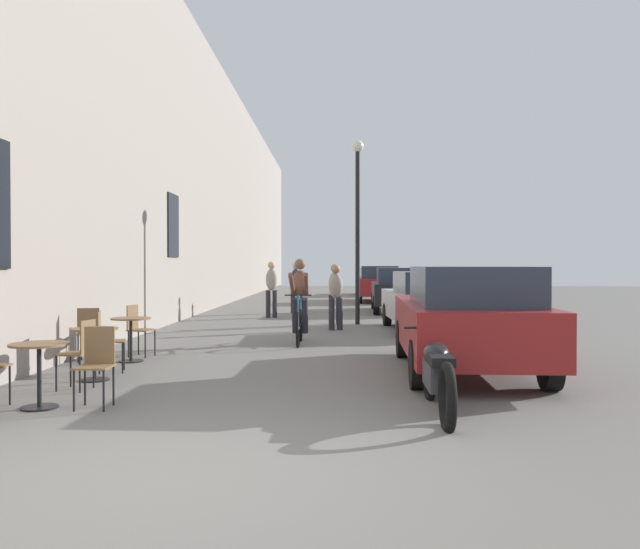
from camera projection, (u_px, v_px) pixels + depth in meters
The scene contains 22 objects.
ground_plane at pixel (176, 477), 4.90m from camera, with size 88.00×88.00×0.00m, color slate.
building_facade_left at pixel (175, 160), 18.90m from camera, with size 0.54×68.00×9.23m.
cafe_table_near at pixel (39, 361), 7.23m from camera, with size 0.64×0.64×0.72m.
cafe_chair_near_toward_wall at pixel (96, 361), 7.29m from camera, with size 0.38×0.38×0.89m.
cafe_table_mid at pixel (94, 343), 8.97m from camera, with size 0.64×0.64×0.72m.
cafe_chair_mid_toward_street at pixel (80, 349), 8.29m from camera, with size 0.44×0.44×0.89m.
cafe_chair_mid_toward_wall at pixel (106, 337), 9.65m from camera, with size 0.46×0.46×0.89m.
cafe_table_far at pixel (131, 330), 10.70m from camera, with size 0.64×0.64×0.72m.
cafe_chair_far_toward_street at pixel (89, 331), 10.65m from camera, with size 0.45×0.45×0.89m.
cafe_chair_far_toward_wall at pixel (138, 327), 11.33m from camera, with size 0.46×0.46×0.89m.
cyclist_on_bicycle at pixel (300, 303), 13.24m from camera, with size 0.52×1.76×1.74m.
pedestrian_near at pixel (336, 293), 15.87m from camera, with size 0.37×0.28×1.59m.
pedestrian_mid at pixel (335, 290), 17.42m from camera, with size 0.38×0.29×1.61m.
pedestrian_far at pixel (271, 286), 19.56m from camera, with size 0.36×0.28×1.68m.
pedestrian_furthest at pixel (296, 285), 21.53m from camera, with size 0.37×0.28×1.65m.
street_lamp at pixel (358, 208), 17.39m from camera, with size 0.32×0.32×4.90m.
parked_car_nearest at pixel (467, 318), 9.60m from camera, with size 1.98×4.45×1.56m.
parked_car_second at pixel (426, 300), 15.62m from camera, with size 1.82×4.07×1.43m.
parked_car_third at pixel (399, 289), 21.95m from camera, with size 1.88×4.24×1.49m.
parked_car_fourth at pixel (379, 283), 28.12m from camera, with size 1.94×4.37×1.53m.
parked_car_fifth at pixel (374, 281), 34.34m from camera, with size 1.76×4.05×1.43m.
parked_motorcycle at pixel (438, 375), 7.03m from camera, with size 0.62×2.15×0.92m.
Camera 1 is at (1.20, -4.85, 1.59)m, focal length 36.75 mm.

